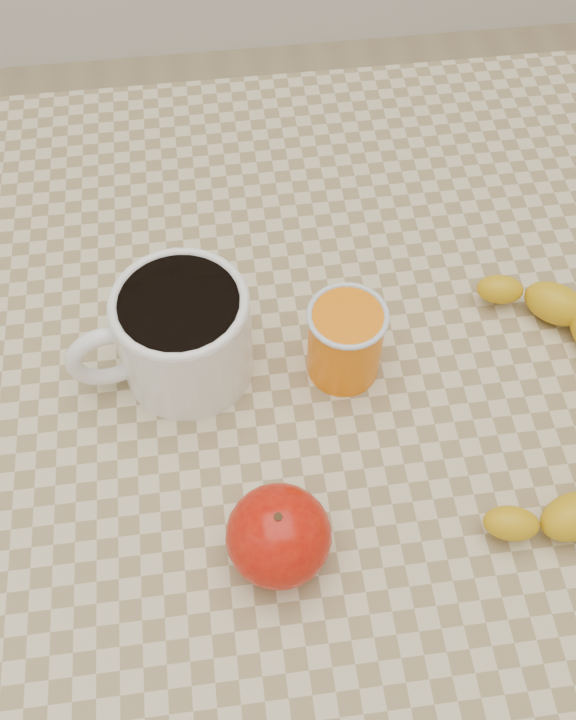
{
  "coord_description": "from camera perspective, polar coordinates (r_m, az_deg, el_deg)",
  "views": [
    {
      "loc": [
        -0.05,
        -0.37,
        1.33
      ],
      "look_at": [
        0.0,
        0.0,
        0.77
      ],
      "focal_mm": 40.0,
      "sensor_mm": 36.0,
      "label": 1
    }
  ],
  "objects": [
    {
      "name": "ground",
      "position": [
        1.38,
        -0.0,
        -17.71
      ],
      "size": [
        3.0,
        3.0,
        0.0
      ],
      "primitive_type": "plane",
      "color": "tan",
      "rests_on": "ground"
    },
    {
      "name": "banana",
      "position": [
        0.68,
        19.0,
        -3.06
      ],
      "size": [
        0.42,
        0.45,
        0.05
      ],
      "primitive_type": null,
      "rotation": [
        0.0,
        0.0,
        -0.41
      ],
      "color": "gold",
      "rests_on": "table"
    },
    {
      "name": "coffee_mug",
      "position": [
        0.66,
        -7.68,
        1.93
      ],
      "size": [
        0.16,
        0.13,
        0.09
      ],
      "color": "white",
      "rests_on": "table"
    },
    {
      "name": "apple",
      "position": [
        0.59,
        -0.67,
        -12.39
      ],
      "size": [
        0.1,
        0.1,
        0.07
      ],
      "color": "#A50B05",
      "rests_on": "table"
    },
    {
      "name": "orange_juice_glass",
      "position": [
        0.66,
        4.09,
        1.39
      ],
      "size": [
        0.07,
        0.07,
        0.08
      ],
      "color": "orange",
      "rests_on": "table"
    },
    {
      "name": "table",
      "position": [
        0.76,
        -0.0,
        -4.34
      ],
      "size": [
        0.8,
        0.8,
        0.75
      ],
      "color": "beige",
      "rests_on": "ground"
    }
  ]
}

